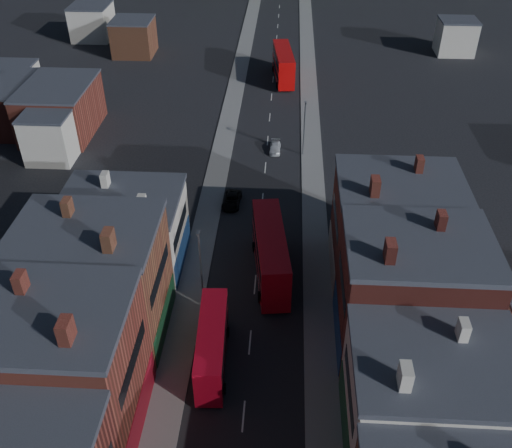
# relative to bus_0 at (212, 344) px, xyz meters

# --- Properties ---
(pavement_west) EXTENTS (3.00, 200.00, 0.12)m
(pavement_west) POSITION_rel_bus_0_xyz_m (-3.37, 28.57, -2.29)
(pavement_west) COLOR gray
(pavement_west) RESTS_ON ground
(pavement_east) EXTENTS (3.00, 200.00, 0.12)m
(pavement_east) POSITION_rel_bus_0_xyz_m (9.63, 28.57, -2.29)
(pavement_east) COLOR gray
(pavement_east) RESTS_ON ground
(lamp_post_2) EXTENTS (0.25, 0.70, 8.12)m
(lamp_post_2) POSITION_rel_bus_0_xyz_m (-2.07, 8.57, 2.36)
(lamp_post_2) COLOR slate
(lamp_post_2) RESTS_ON ground
(lamp_post_3) EXTENTS (0.25, 0.70, 8.12)m
(lamp_post_3) POSITION_rel_bus_0_xyz_m (8.33, 38.57, 2.36)
(lamp_post_3) COLOR slate
(lamp_post_3) RESTS_ON ground
(bus_0) EXTENTS (2.93, 10.18, 4.35)m
(bus_0) POSITION_rel_bus_0_xyz_m (0.00, 0.00, 0.00)
(bus_0) COLOR #A7091B
(bus_0) RESTS_ON ground
(bus_1) EXTENTS (4.48, 12.87, 5.44)m
(bus_1) POSITION_rel_bus_0_xyz_m (4.63, 12.30, 0.59)
(bus_1) COLOR #B90A15
(bus_1) RESTS_ON ground
(bus_2) EXTENTS (4.30, 12.83, 5.44)m
(bus_2) POSITION_rel_bus_0_xyz_m (4.95, 66.58, 0.58)
(bus_2) COLOR #BF0808
(bus_2) RESTS_ON ground
(car_2) EXTENTS (2.33, 4.62, 1.25)m
(car_2) POSITION_rel_bus_0_xyz_m (-0.67, 25.31, -1.72)
(car_2) COLOR black
(car_2) RESTS_ON ground
(car_3) EXTENTS (1.60, 3.82, 1.10)m
(car_3) POSITION_rel_bus_0_xyz_m (4.33, 39.43, -1.80)
(car_3) COLOR silver
(car_3) RESTS_ON ground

